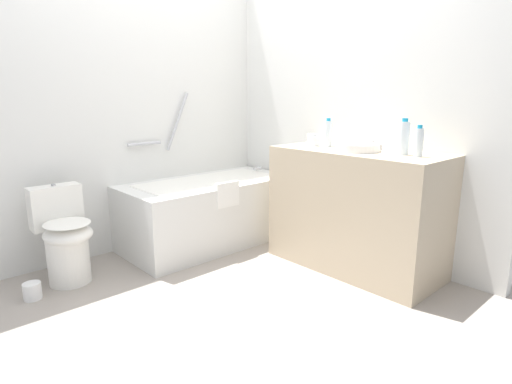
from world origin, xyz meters
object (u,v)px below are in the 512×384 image
(sink_basin, at_px, (358,147))
(water_bottle_1, at_px, (328,133))
(bathtub, at_px, (209,209))
(water_bottle_0, at_px, (404,138))
(water_bottle_2, at_px, (419,142))
(toilet, at_px, (65,238))
(toilet_paper_roll, at_px, (32,291))
(drinking_glass_1, at_px, (315,141))
(sink_faucet, at_px, (372,145))
(drinking_glass_0, at_px, (312,139))

(sink_basin, xyz_separation_m, water_bottle_1, (0.08, 0.33, 0.07))
(bathtub, bearing_deg, water_bottle_1, -59.86)
(water_bottle_0, xyz_separation_m, water_bottle_2, (-0.01, -0.11, -0.02))
(toilet, bearing_deg, toilet_paper_roll, -65.32)
(drinking_glass_1, bearing_deg, bathtub, 119.88)
(bathtub, bearing_deg, sink_basin, -70.17)
(sink_basin, distance_m, toilet_paper_roll, 2.38)
(sink_faucet, bearing_deg, water_bottle_2, -106.94)
(bathtub, height_order, sink_faucet, bathtub)
(water_bottle_1, relative_size, drinking_glass_0, 2.47)
(sink_basin, bearing_deg, toilet, 143.21)
(bathtub, xyz_separation_m, water_bottle_2, (0.49, -1.63, 0.69))
(sink_basin, distance_m, water_bottle_2, 0.42)
(drinking_glass_1, xyz_separation_m, toilet_paper_roll, (-1.94, 0.70, -0.88))
(drinking_glass_0, bearing_deg, toilet, 156.57)
(bathtub, distance_m, toilet_paper_roll, 1.51)
(sink_basin, xyz_separation_m, water_bottle_2, (0.05, -0.42, 0.07))
(water_bottle_1, height_order, drinking_glass_1, water_bottle_1)
(water_bottle_1, relative_size, water_bottle_2, 1.07)
(toilet, xyz_separation_m, sink_faucet, (1.83, -1.23, 0.61))
(sink_faucet, xyz_separation_m, drinking_glass_1, (-0.16, 0.41, 0.01))
(toilet, xyz_separation_m, sink_basin, (1.65, -1.23, 0.60))
(sink_basin, distance_m, drinking_glass_0, 0.49)
(bathtub, relative_size, sink_faucet, 9.85)
(water_bottle_0, bearing_deg, drinking_glass_1, 93.31)
(bathtub, relative_size, water_bottle_2, 7.36)
(sink_faucet, relative_size, drinking_glass_1, 2.02)
(toilet, xyz_separation_m, drinking_glass_1, (1.67, -0.82, 0.61))
(toilet_paper_roll, bearing_deg, drinking_glass_1, -19.86)
(sink_faucet, height_order, water_bottle_2, water_bottle_2)
(drinking_glass_0, distance_m, drinking_glass_1, 0.09)
(toilet, bearing_deg, water_bottle_0, 48.51)
(toilet, bearing_deg, bathtub, 89.29)
(sink_basin, height_order, water_bottle_0, water_bottle_0)
(water_bottle_2, xyz_separation_m, toilet_paper_roll, (-1.97, 1.53, -0.94))
(bathtub, distance_m, water_bottle_2, 1.83)
(sink_faucet, xyz_separation_m, water_bottle_0, (-0.12, -0.31, 0.08))
(sink_basin, height_order, drinking_glass_0, drinking_glass_0)
(water_bottle_1, bearing_deg, toilet, 152.30)
(water_bottle_1, bearing_deg, water_bottle_0, -91.04)
(toilet, height_order, sink_basin, sink_basin)
(drinking_glass_0, xyz_separation_m, toilet_paper_roll, (-2.00, 0.63, -0.89))
(bathtub, distance_m, water_bottle_0, 1.75)
(sink_basin, height_order, drinking_glass_1, drinking_glass_1)
(sink_faucet, distance_m, water_bottle_2, 0.44)
(water_bottle_1, xyz_separation_m, drinking_glass_1, (-0.05, 0.08, -0.06))
(bathtub, distance_m, sink_basin, 1.43)
(sink_faucet, xyz_separation_m, toilet_paper_roll, (-2.10, 1.11, -0.87))
(bathtub, xyz_separation_m, toilet_paper_roll, (-1.48, -0.10, -0.25))
(bathtub, distance_m, water_bottle_1, 1.23)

